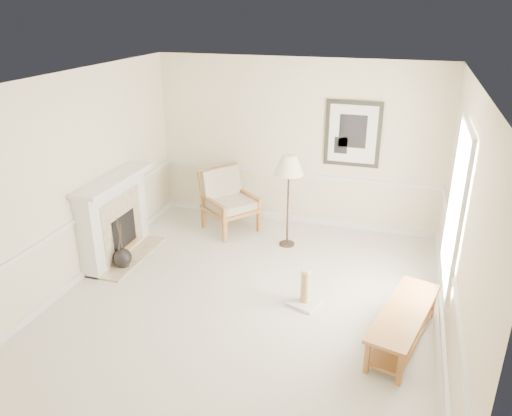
{
  "coord_description": "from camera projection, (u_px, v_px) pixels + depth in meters",
  "views": [
    {
      "loc": [
        1.8,
        -5.46,
        3.73
      ],
      "look_at": [
        -0.1,
        0.7,
        1.05
      ],
      "focal_mm": 35.0,
      "sensor_mm": 36.0,
      "label": 1
    }
  ],
  "objects": [
    {
      "name": "fireplace",
      "position": [
        115.0,
        218.0,
        7.66
      ],
      "size": [
        0.64,
        1.64,
        1.31
      ],
      "color": "white",
      "rests_on": "ground"
    },
    {
      "name": "armchair",
      "position": [
        227.0,
        197.0,
        8.69
      ],
      "size": [
        1.16,
        1.15,
        1.06
      ],
      "rotation": [
        0.0,
        0.0,
        0.91
      ],
      "color": "olive",
      "rests_on": "ground"
    },
    {
      "name": "floor_lamp",
      "position": [
        289.0,
        167.0,
        7.74
      ],
      "size": [
        0.63,
        0.63,
        1.54
      ],
      "rotation": [
        0.0,
        0.0,
        -0.38
      ],
      "color": "black",
      "rests_on": "ground"
    },
    {
      "name": "scratching_post",
      "position": [
        305.0,
        293.0,
        6.57
      ],
      "size": [
        0.47,
        0.47,
        0.53
      ],
      "rotation": [
        0.0,
        0.0,
        -0.32
      ],
      "color": "silver",
      "rests_on": "ground"
    },
    {
      "name": "room",
      "position": [
        260.0,
        167.0,
        6.05
      ],
      "size": [
        5.04,
        5.54,
        2.92
      ],
      "color": "beige",
      "rests_on": "ground"
    },
    {
      "name": "ground",
      "position": [
        248.0,
        299.0,
        6.74
      ],
      "size": [
        5.5,
        5.5,
        0.0
      ],
      "primitive_type": "plane",
      "color": "silver",
      "rests_on": "ground"
    },
    {
      "name": "floor_vase",
      "position": [
        122.0,
        258.0,
        7.49
      ],
      "size": [
        0.29,
        0.29,
        0.84
      ],
      "rotation": [
        0.0,
        0.0,
        -0.37
      ],
      "color": "black",
      "rests_on": "ground"
    },
    {
      "name": "bench",
      "position": [
        404.0,
        321.0,
        5.78
      ],
      "size": [
        0.83,
        1.62,
        0.44
      ],
      "rotation": [
        0.0,
        0.0,
        -0.25
      ],
      "color": "olive",
      "rests_on": "ground"
    }
  ]
}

